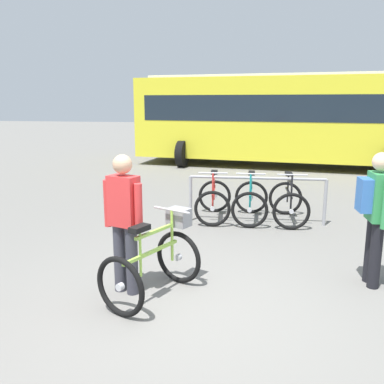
{
  "coord_description": "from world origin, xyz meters",
  "views": [
    {
      "loc": [
        0.72,
        -4.1,
        2.22
      ],
      "look_at": [
        -0.25,
        1.39,
        1.0
      ],
      "focal_mm": 38.98,
      "sensor_mm": 36.0,
      "label": 1
    }
  ],
  "objects": [
    {
      "name": "ground_plane",
      "position": [
        0.0,
        0.0,
        0.0
      ],
      "size": [
        80.0,
        80.0,
        0.0
      ],
      "primitive_type": "plane",
      "color": "slate"
    },
    {
      "name": "bike_rack_rail",
      "position": [
        0.59,
        3.45,
        0.64
      ],
      "size": [
        2.51,
        0.16,
        0.88
      ],
      "color": "#99999E",
      "rests_on": "ground"
    },
    {
      "name": "racked_bike_red",
      "position": [
        -0.23,
        3.59,
        0.37
      ],
      "size": [
        0.75,
        1.14,
        0.97
      ],
      "color": "black",
      "rests_on": "ground"
    },
    {
      "name": "racked_bike_teal",
      "position": [
        0.47,
        3.62,
        0.37
      ],
      "size": [
        0.67,
        1.1,
        0.97
      ],
      "color": "black",
      "rests_on": "ground"
    },
    {
      "name": "racked_bike_black",
      "position": [
        1.17,
        3.65,
        0.37
      ],
      "size": [
        0.72,
        1.15,
        0.98
      ],
      "color": "black",
      "rests_on": "ground"
    },
    {
      "name": "featured_bicycle",
      "position": [
        -0.47,
        0.27,
        0.45
      ],
      "size": [
        1.05,
        1.26,
        0.97
      ],
      "color": "black",
      "rests_on": "ground"
    },
    {
      "name": "person_with_featured_bike",
      "position": [
        -0.85,
        0.29,
        0.91
      ],
      "size": [
        0.51,
        0.3,
        1.64
      ],
      "color": "#383842",
      "rests_on": "ground"
    },
    {
      "name": "pedestrian_with_backpack",
      "position": [
        2.04,
        1.01,
        0.94
      ],
      "size": [
        0.35,
        0.53,
        1.64
      ],
      "color": "black",
      "rests_on": "ground"
    },
    {
      "name": "bus_distant",
      "position": [
        1.27,
        10.69,
        1.74
      ],
      "size": [
        10.23,
        4.18,
        3.08
      ],
      "color": "yellow",
      "rests_on": "ground"
    }
  ]
}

